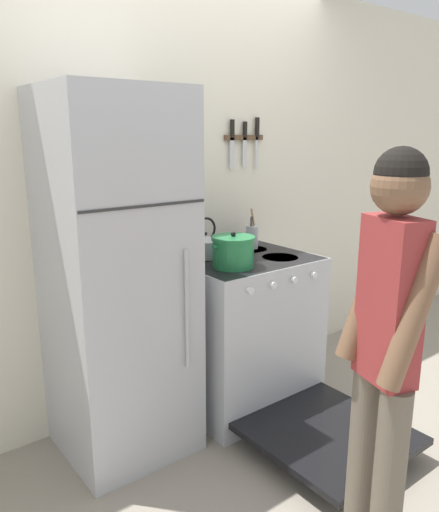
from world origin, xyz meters
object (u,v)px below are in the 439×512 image
tea_kettle (206,245)px  dutch_oven_pot (233,252)px  person (386,346)px  stove_range (245,333)px  utensil_jar (252,236)px  refrigerator (118,280)px

tea_kettle → dutch_oven_pot: bearing=-93.0°
dutch_oven_pot → person: (-0.21, -1.10, -0.10)m
stove_range → person: 1.34m
stove_range → utensil_jar: utensil_jar is taller
stove_range → dutch_oven_pot: 0.58m
dutch_oven_pot → tea_kettle: (0.01, 0.27, -0.02)m
tea_kettle → utensil_jar: size_ratio=0.94×
dutch_oven_pot → person: size_ratio=0.18×
utensil_jar → person: bearing=-113.1°
dutch_oven_pot → refrigerator: bearing=164.9°
refrigerator → tea_kettle: refrigerator is taller
dutch_oven_pot → person: person is taller
tea_kettle → person: person is taller
stove_range → tea_kettle: size_ratio=5.94×
utensil_jar → tea_kettle: bearing=-178.9°
dutch_oven_pot → tea_kettle: size_ratio=1.18×
stove_range → utensil_jar: size_ratio=5.57×
dutch_oven_pot → tea_kettle: bearing=87.0°
refrigerator → dutch_oven_pot: (0.60, -0.16, 0.09)m
person → dutch_oven_pot: bearing=6.6°
stove_range → person: (-0.39, -1.20, 0.45)m
dutch_oven_pot → utensil_jar: size_ratio=1.11×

